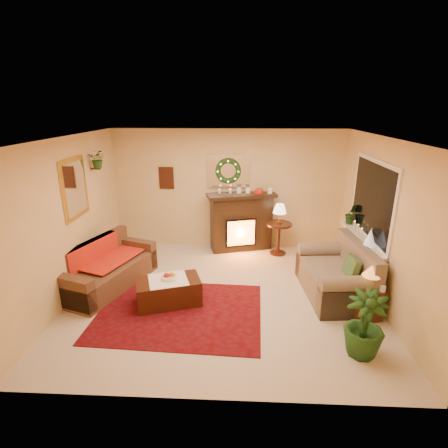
{
  "coord_description": "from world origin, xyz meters",
  "views": [
    {
      "loc": [
        0.27,
        -5.24,
        3.06
      ],
      "look_at": [
        0.0,
        0.35,
        1.15
      ],
      "focal_mm": 28.0,
      "sensor_mm": 36.0,
      "label": 1
    }
  ],
  "objects_px": {
    "fireplace": "(241,225)",
    "loveseat": "(334,272)",
    "side_table_round": "(278,240)",
    "coffee_table": "(169,292)",
    "end_table_square": "(365,301)",
    "sofa": "(107,264)"
  },
  "relations": [
    {
      "from": "fireplace",
      "to": "loveseat",
      "type": "distance_m",
      "value": 2.49
    },
    {
      "from": "loveseat",
      "to": "side_table_round",
      "type": "relative_size",
      "value": 2.26
    },
    {
      "from": "coffee_table",
      "to": "side_table_round",
      "type": "bearing_deg",
      "value": 28.69
    },
    {
      "from": "end_table_square",
      "to": "coffee_table",
      "type": "relative_size",
      "value": 0.49
    },
    {
      "from": "sofa",
      "to": "end_table_square",
      "type": "height_order",
      "value": "sofa"
    },
    {
      "from": "sofa",
      "to": "loveseat",
      "type": "height_order",
      "value": "loveseat"
    },
    {
      "from": "side_table_round",
      "to": "end_table_square",
      "type": "height_order",
      "value": "side_table_round"
    },
    {
      "from": "fireplace",
      "to": "coffee_table",
      "type": "xyz_separation_m",
      "value": [
        -1.16,
        -2.36,
        -0.34
      ]
    },
    {
      "from": "coffee_table",
      "to": "end_table_square",
      "type": "bearing_deg",
      "value": -22.59
    },
    {
      "from": "fireplace",
      "to": "coffee_table",
      "type": "bearing_deg",
      "value": -131.39
    },
    {
      "from": "end_table_square",
      "to": "coffee_table",
      "type": "bearing_deg",
      "value": 175.77
    },
    {
      "from": "loveseat",
      "to": "end_table_square",
      "type": "height_order",
      "value": "loveseat"
    },
    {
      "from": "fireplace",
      "to": "coffee_table",
      "type": "distance_m",
      "value": 2.65
    },
    {
      "from": "fireplace",
      "to": "loveseat",
      "type": "height_order",
      "value": "fireplace"
    },
    {
      "from": "loveseat",
      "to": "side_table_round",
      "type": "bearing_deg",
      "value": 109.32
    },
    {
      "from": "sofa",
      "to": "fireplace",
      "type": "relative_size",
      "value": 1.42
    },
    {
      "from": "side_table_round",
      "to": "coffee_table",
      "type": "distance_m",
      "value": 2.88
    },
    {
      "from": "sofa",
      "to": "end_table_square",
      "type": "xyz_separation_m",
      "value": [
        4.21,
        -0.75,
        -0.16
      ]
    },
    {
      "from": "sofa",
      "to": "fireplace",
      "type": "xyz_separation_m",
      "value": [
        2.33,
        1.83,
        0.12
      ]
    },
    {
      "from": "fireplace",
      "to": "loveseat",
      "type": "relative_size",
      "value": 0.83
    },
    {
      "from": "loveseat",
      "to": "end_table_square",
      "type": "relative_size",
      "value": 3.18
    },
    {
      "from": "loveseat",
      "to": "coffee_table",
      "type": "distance_m",
      "value": 2.77
    }
  ]
}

